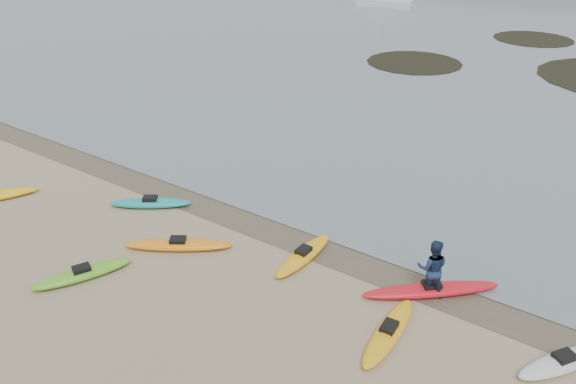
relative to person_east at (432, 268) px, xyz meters
The scene contains 5 objects.
ground 6.13m from the person_east, behind, with size 600.00×600.00×0.00m, color tan.
wet_sand 6.10m from the person_east, behind, with size 60.00×60.00×0.00m, color brown.
kayaks 6.42m from the person_east, 159.43° to the right, with size 23.78×9.13×0.34m.
person_east is the anchor object (origin of this frame).
kelp_mats 31.29m from the person_east, 95.57° to the left, with size 22.78×20.49×0.04m.
Camera 1 is at (10.48, -15.05, 11.13)m, focal length 35.00 mm.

